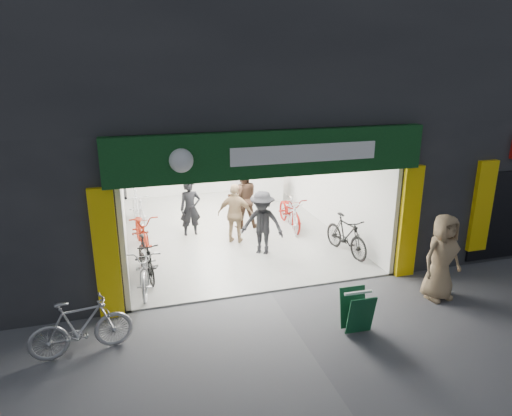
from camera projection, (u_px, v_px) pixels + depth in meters
name	position (u px, v px, depth m)	size (l,w,h in m)	color
ground	(270.00, 292.00, 9.82)	(60.00, 60.00, 0.00)	#56565B
building	(248.00, 77.00, 13.31)	(17.00, 10.27, 8.00)	#232326
bike_left_front	(147.00, 265.00, 9.91)	(0.69, 1.97, 1.03)	#A7A7AB
bike_left_midfront	(146.00, 258.00, 10.37)	(0.45, 1.59, 0.96)	black
bike_left_midback	(142.00, 231.00, 11.92)	(0.71, 2.03, 1.07)	maroon
bike_left_back	(138.00, 208.00, 13.81)	(0.49, 1.74, 1.05)	silver
bike_right_front	(346.00, 235.00, 11.64)	(0.49, 1.72, 1.03)	black
bike_right_mid	(290.00, 212.00, 13.57)	(0.66, 1.88, 0.99)	maroon
bike_right_back	(292.00, 215.00, 13.32)	(0.45, 1.61, 0.97)	#B2B2B7
parked_bike	(81.00, 327.00, 7.63)	(0.48, 1.69, 1.02)	#A3A3A7
customer_a	(190.00, 209.00, 12.79)	(0.59, 0.39, 1.63)	black
customer_b	(243.00, 198.00, 13.38)	(0.90, 0.70, 1.86)	#382419
customer_c	(262.00, 223.00, 11.52)	(1.09, 0.63, 1.69)	black
customer_d	(235.00, 214.00, 12.27)	(0.97, 0.41, 1.66)	#9A7D59
pedestrian_near	(442.00, 257.00, 9.34)	(0.90, 0.59, 1.84)	#987C58
sandwich_board	(357.00, 310.00, 8.29)	(0.53, 0.53, 0.78)	#104225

